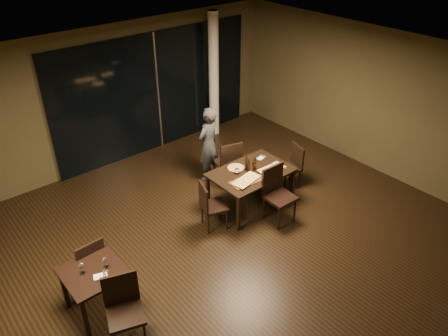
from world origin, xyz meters
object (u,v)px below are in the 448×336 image
chair_main_left (210,204)px  chair_main_right (292,164)px  chair_main_far (229,161)px  chair_side_near (124,305)px  side_table (95,278)px  chair_main_near (277,191)px  bottle_b (255,164)px  bottle_c (246,162)px  diner (208,144)px  chair_side_far (89,261)px  bottle_a (249,165)px  main_table (251,175)px

chair_main_left → chair_main_right: (2.12, 0.00, -0.00)m
chair_main_far → chair_main_right: 1.28m
chair_main_left → chair_side_near: bearing=134.5°
side_table → chair_main_right: (4.50, 0.46, -0.12)m
chair_main_left → chair_main_near: bearing=-97.8°
bottle_b → bottle_c: 0.16m
chair_main_right → bottle_c: (-1.12, 0.16, 0.40)m
bottle_b → diner: bearing=94.0°
chair_main_far → chair_side_near: size_ratio=1.01×
chair_main_near → chair_main_left: (-1.10, 0.55, -0.08)m
chair_main_left → diner: bearing=-18.4°
chair_main_near → chair_main_left: bearing=154.9°
chair_side_far → chair_side_near: bearing=85.7°
side_table → chair_main_near: size_ratio=0.76×
side_table → bottle_a: bottle_a is taller
chair_main_far → chair_side_near: (-3.42, -1.91, -0.01)m
chair_main_right → bottle_a: 1.20m
bottle_a → diner: bearing=89.0°
side_table → bottle_c: (3.38, 0.61, 0.28)m
chair_side_far → chair_main_left: bearing=177.0°
chair_main_left → diner: 1.68m
side_table → chair_side_near: (0.09, -0.63, -0.06)m
diner → bottle_b: bearing=79.1°
chair_main_right → main_table: bearing=-77.7°
chair_main_near → chair_main_left: 1.23m
side_table → chair_main_right: bearing=5.8°
chair_main_left → chair_side_near: size_ratio=0.91×
chair_main_far → chair_main_left: 1.41m
chair_main_left → main_table: bearing=-68.3°
chair_main_right → bottle_b: bottle_b is taller
chair_side_far → bottle_c: bottle_c is taller
chair_main_left → side_table: bearing=119.8°
chair_main_near → bottle_a: chair_main_near is taller
chair_side_near → side_table: bearing=117.6°
chair_main_right → side_table: bearing=-69.6°
main_table → chair_main_right: 1.11m
diner → bottle_b: size_ratio=5.51×
main_table → chair_side_near: 3.50m
chair_main_left → chair_side_far: (-2.25, 0.01, 0.00)m
chair_main_far → diner: diner is taller
chair_main_near → chair_side_far: size_ratio=1.14×
chair_main_near → bottle_c: 0.79m
chair_main_right → chair_side_near: bearing=-61.5°
chair_main_near → chair_side_far: 3.40m
bottle_a → chair_side_far: bearing=-178.8°
side_table → chair_side_far: bearing=75.1°
diner → main_table: bearing=76.0°
chair_side_far → bottle_b: size_ratio=3.17×
chair_main_near → bottle_c: size_ratio=3.45×
chair_main_far → diner: bearing=-58.8°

